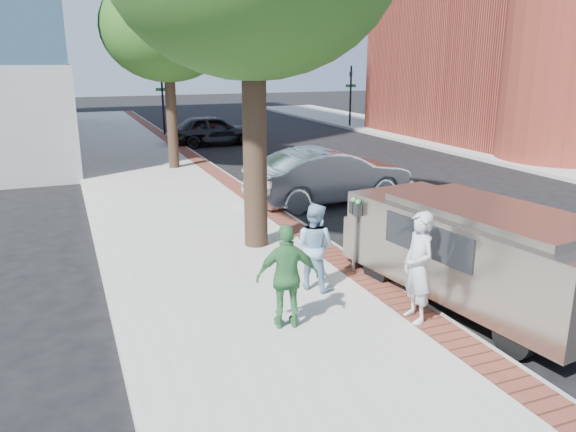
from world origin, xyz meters
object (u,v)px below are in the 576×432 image
sedan_silver (330,176)px  van (468,249)px  parking_meter (355,219)px  bg_car (213,130)px  person_officer (314,246)px  person_gray (418,267)px  person_green (288,277)px

sedan_silver → van: 7.43m
parking_meter → sedan_silver: size_ratio=0.29×
parking_meter → bg_car: (1.97, 18.37, -0.44)m
parking_meter → person_officer: size_ratio=0.93×
person_gray → person_green: person_gray is taller
person_gray → person_green: size_ratio=1.09×
person_green → person_officer: bearing=-116.4°
person_green → van: size_ratio=0.32×
parking_meter → person_green: bearing=-140.6°
parking_meter → person_officer: (-1.09, -0.49, -0.26)m
parking_meter → sedan_silver: bearing=68.5°
person_gray → person_green: 2.06m
person_officer → sedan_silver: size_ratio=0.32×
parking_meter → sedan_silver: (2.20, 5.59, -0.38)m
parking_meter → person_officer: bearing=-155.9°
person_green → bg_car: (4.08, 20.10, -0.21)m
person_green → van: bearing=-167.8°
sedan_silver → bg_car: sedan_silver is taller
person_officer → van: van is taller
person_gray → van: bearing=115.2°
person_officer → person_gray: bearing=170.3°
sedan_silver → van: (-0.94, -7.37, 0.19)m
parking_meter → bg_car: parking_meter is taller
bg_car → van: 20.16m
parking_meter → sedan_silver: sedan_silver is taller
van → person_green: bearing=171.4°
person_gray → bg_car: size_ratio=0.40×
person_gray → person_officer: size_ratio=1.13×
parking_meter → van: bearing=-54.6°
bg_car → person_officer: bearing=170.2°
sedan_silver → person_green: bearing=144.3°
person_gray → bg_car: bearing=178.8°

